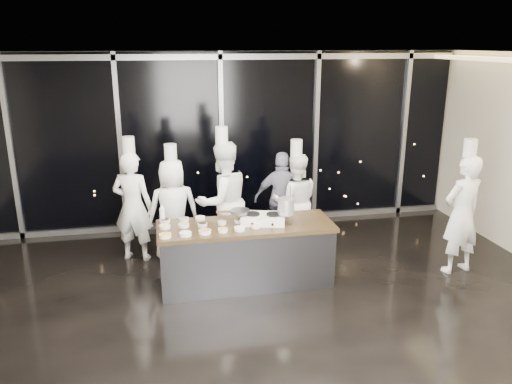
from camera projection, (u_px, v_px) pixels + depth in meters
ground at (258, 314)px, 6.39m from camera, size 9.00×9.00×0.00m
room_shell at (274, 141)px, 5.78m from camera, size 9.02×7.02×3.21m
window_wall at (221, 141)px, 9.15m from camera, size 8.90×0.11×3.20m
demo_counter at (246, 254)px, 7.10m from camera, size 2.46×0.86×0.90m
stove at (263, 218)px, 7.01m from camera, size 0.68×0.51×0.14m
frying_pan at (239, 211)px, 7.01m from camera, size 0.49×0.33×0.05m
stock_pot at (286, 206)px, 6.94m from camera, size 0.28×0.28×0.23m
prep_bowls at (200, 226)px, 6.83m from camera, size 1.37×0.73×0.05m
squeeze_bottle at (162, 213)px, 7.04m from camera, size 0.07×0.07×0.26m
chef_far_left at (133, 205)px, 7.80m from camera, size 0.75×0.62×1.98m
chef_left at (173, 209)px, 7.81m from camera, size 0.85×0.60×1.87m
chef_center at (223, 201)px, 7.82m from camera, size 1.13×1.02×2.13m
guest at (282, 199)px, 8.41m from camera, size 1.01×0.59×1.61m
chef_right at (295, 201)px, 8.26m from camera, size 0.85×0.70×1.85m
chef_side at (462, 214)px, 7.35m from camera, size 0.74×0.57×2.03m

